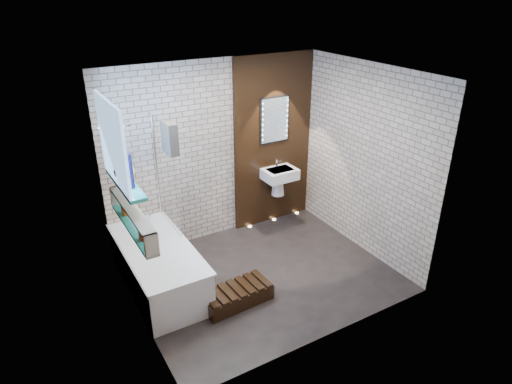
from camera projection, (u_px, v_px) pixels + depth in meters
ground at (262, 275)px, 5.90m from camera, size 3.20×3.20×0.00m
room_shell at (262, 185)px, 5.34m from camera, size 3.24×3.20×2.60m
walnut_panel at (273, 142)px, 6.77m from camera, size 1.30×0.06×2.60m
clerestory_window at (115, 152)px, 4.65m from camera, size 0.18×1.00×0.94m
display_niche at (132, 219)px, 4.81m from camera, size 0.14×1.30×0.26m
bathtub at (158, 267)px, 5.57m from camera, size 0.79×1.74×0.70m
bath_screen at (167, 176)px, 5.65m from camera, size 0.01×0.78×1.40m
towel at (170, 138)px, 5.22m from camera, size 0.11×0.29×0.38m
shower_head at (124, 124)px, 5.20m from camera, size 0.18×0.18×0.02m
washbasin at (279, 178)px, 6.84m from camera, size 0.50×0.36×0.58m
led_mirror at (275, 120)px, 6.59m from camera, size 0.50×0.02×0.70m
walnut_step at (237, 296)px, 5.37m from camera, size 0.86×0.41×0.19m
niche_bottles at (132, 221)px, 4.86m from camera, size 0.06×0.76×0.13m
sill_vases at (125, 172)px, 4.76m from camera, size 0.22×0.36×0.37m
floor_uplights at (274, 219)px, 7.27m from camera, size 0.96×0.06×0.01m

